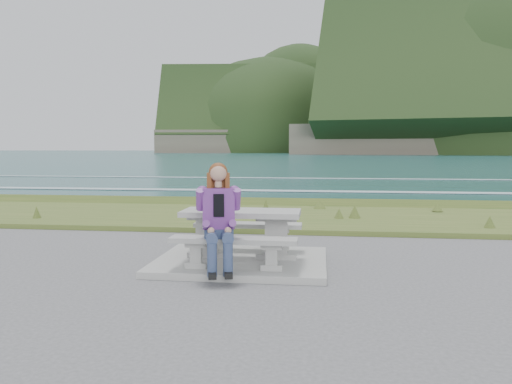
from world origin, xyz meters
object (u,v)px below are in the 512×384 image
(picnic_table, at_px, (241,221))
(bench_seaward, at_px, (248,229))
(bench_landward, at_px, (233,245))
(seated_woman, at_px, (219,232))

(picnic_table, xyz_separation_m, bench_seaward, (0.00, 0.70, -0.23))
(picnic_table, distance_m, bench_landward, 0.74)
(bench_seaward, height_order, seated_woman, seated_woman)
(bench_landward, distance_m, bench_seaward, 1.40)
(picnic_table, distance_m, bench_seaward, 0.74)
(bench_landward, height_order, seated_woman, seated_woman)
(bench_landward, bearing_deg, picnic_table, 90.00)
(bench_landward, bearing_deg, bench_seaward, 90.00)
(bench_landward, relative_size, seated_woman, 1.20)
(bench_landward, height_order, bench_seaward, same)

